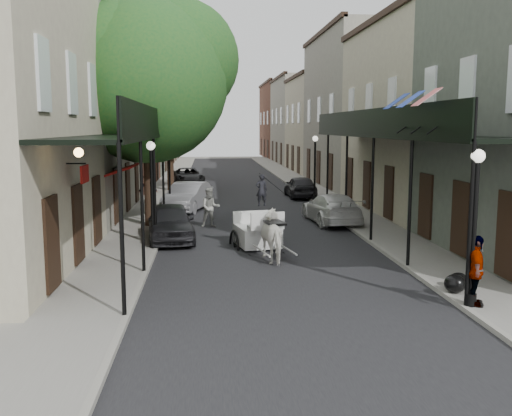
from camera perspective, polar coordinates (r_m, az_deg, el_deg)
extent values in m
plane|color=gray|center=(15.38, 3.17, -8.26)|extent=(140.00, 140.00, 0.00)
cube|color=black|center=(34.94, -1.37, 0.98)|extent=(8.00, 90.00, 0.01)
cube|color=gray|center=(35.00, -9.57, 0.97)|extent=(2.20, 90.00, 0.12)
cube|color=gray|center=(35.58, 6.69, 1.15)|extent=(2.20, 90.00, 0.12)
cube|color=#B7B192|center=(45.10, -13.30, 9.05)|extent=(5.00, 80.00, 10.50)
cube|color=gray|center=(45.88, 8.75, 9.15)|extent=(5.00, 80.00, 10.50)
cube|color=black|center=(21.81, -12.62, 7.04)|extent=(2.20, 18.00, 0.12)
cube|color=black|center=(21.69, -9.88, 8.43)|extent=(0.06, 18.00, 1.00)
cylinder|color=black|center=(12.95, -13.30, -1.95)|extent=(0.10, 0.10, 4.00)
cylinder|color=black|center=(20.82, -10.10, 1.88)|extent=(0.10, 0.10, 4.00)
cylinder|color=black|center=(28.76, -8.65, 3.60)|extent=(0.10, 0.10, 4.00)
cube|color=black|center=(22.74, 13.41, 7.05)|extent=(2.20, 18.00, 0.12)
cube|color=black|center=(22.44, 10.88, 8.39)|extent=(0.06, 18.00, 1.00)
cylinder|color=black|center=(14.17, 20.65, -1.39)|extent=(0.10, 0.10, 4.00)
cylinder|color=black|center=(21.60, 11.55, 2.06)|extent=(0.10, 0.10, 4.00)
cylinder|color=black|center=(29.33, 7.17, 3.71)|extent=(0.10, 0.10, 4.00)
cylinder|color=#382619|center=(24.78, -10.69, 4.70)|extent=(0.44, 0.44, 5.60)
sphere|color=#1A5221|center=(24.81, -10.89, 12.28)|extent=(6.80, 6.80, 6.80)
sphere|color=#1A5221|center=(25.40, -7.66, 14.51)|extent=(5.10, 5.10, 5.10)
cylinder|color=#382619|center=(38.73, -8.59, 5.50)|extent=(0.44, 0.44, 5.04)
sphere|color=#1A5221|center=(38.71, -8.68, 9.85)|extent=(6.00, 6.00, 6.00)
sphere|color=#1A5221|center=(39.29, -6.87, 11.17)|extent=(4.50, 4.50, 4.50)
cylinder|color=black|center=(14.62, 20.64, -8.56)|extent=(0.28, 0.28, 0.30)
cylinder|color=black|center=(14.27, 20.95, -2.57)|extent=(0.12, 0.12, 3.40)
sphere|color=white|center=(14.06, 21.33, 4.86)|extent=(0.32, 0.32, 0.32)
cylinder|color=black|center=(21.11, -10.24, -3.12)|extent=(0.28, 0.28, 0.30)
cylinder|color=black|center=(20.86, -10.35, 1.06)|extent=(0.12, 0.12, 3.40)
sphere|color=white|center=(20.72, -10.48, 6.14)|extent=(0.32, 0.32, 0.32)
cylinder|color=black|center=(33.44, 5.86, 1.08)|extent=(0.28, 0.28, 0.30)
cylinder|color=black|center=(33.29, 5.90, 3.73)|extent=(0.12, 0.12, 3.40)
sphere|color=white|center=(33.20, 5.95, 6.91)|extent=(0.32, 0.32, 0.32)
imported|color=white|center=(18.57, 1.99, -2.81)|extent=(1.24, 2.07, 1.63)
torus|color=black|center=(21.11, -2.53, -2.05)|extent=(0.34, 1.27, 1.28)
torus|color=black|center=(21.54, 1.67, -1.84)|extent=(0.34, 1.27, 1.28)
torus|color=black|center=(19.89, -1.03, -3.54)|extent=(0.20, 0.66, 0.66)
torus|color=black|center=(20.24, 2.33, -3.34)|extent=(0.20, 0.66, 0.66)
cube|color=silver|center=(21.05, -0.26, -0.90)|extent=(1.71, 2.02, 0.69)
cube|color=silver|center=(19.99, 0.55, 0.06)|extent=(1.27, 0.77, 0.12)
cube|color=silver|center=(19.72, 0.76, 0.82)|extent=(1.18, 0.33, 0.49)
imported|color=black|center=(19.92, 0.55, 1.81)|extent=(0.45, 0.34, 1.11)
imported|color=#A3A299|center=(24.85, -4.59, 0.04)|extent=(0.90, 0.74, 1.72)
imported|color=gray|center=(33.00, -10.75, 2.03)|extent=(1.08, 0.67, 1.61)
imported|color=gray|center=(14.48, 21.14, -5.88)|extent=(0.73, 1.08, 1.70)
imported|color=black|center=(22.07, -8.53, -1.42)|extent=(2.11, 4.35, 1.43)
imported|color=gray|center=(29.83, -6.83, 1.13)|extent=(2.71, 4.75, 1.48)
imported|color=black|center=(43.29, -6.83, 3.15)|extent=(2.79, 4.89, 1.28)
imported|color=silver|center=(26.06, 7.56, -0.03)|extent=(2.20, 4.78, 1.35)
imported|color=black|center=(35.31, 4.46, 2.14)|extent=(1.67, 4.03, 1.36)
ellipsoid|color=black|center=(15.58, 19.28, -7.14)|extent=(0.56, 0.56, 0.47)
ellipsoid|color=black|center=(16.10, 19.61, -6.82)|extent=(0.49, 0.49, 0.39)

